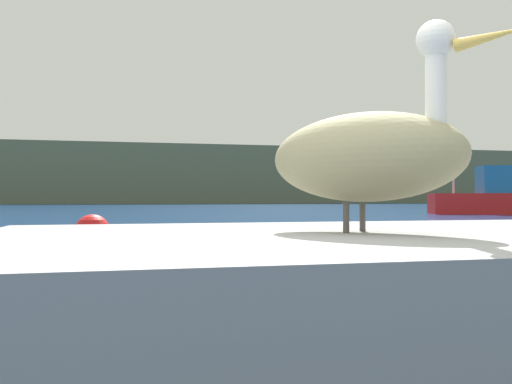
% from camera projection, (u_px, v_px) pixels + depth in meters
% --- Properties ---
extents(hillside_backdrop, '(140.00, 10.17, 8.09)m').
position_uv_depth(hillside_backdrop, '(132.00, 175.00, 75.18)').
color(hillside_backdrop, '#5B664C').
rests_on(hillside_backdrop, ground).
extents(pier_dock, '(3.60, 2.20, 0.77)m').
position_uv_depth(pier_dock, '(364.00, 313.00, 2.58)').
color(pier_dock, gray).
rests_on(pier_dock, ground).
extents(pelican, '(1.00, 1.14, 0.95)m').
position_uv_depth(pelican, '(367.00, 153.00, 2.58)').
color(pelican, gray).
rests_on(pelican, pier_dock).
extents(fishing_boat_red, '(6.33, 3.83, 4.43)m').
position_uv_depth(fishing_boat_red, '(491.00, 197.00, 29.29)').
color(fishing_boat_red, red).
rests_on(fishing_boat_red, ground).
extents(mooring_buoy, '(0.63, 0.63, 0.63)m').
position_uv_depth(mooring_buoy, '(92.00, 232.00, 9.55)').
color(mooring_buoy, red).
rests_on(mooring_buoy, ground).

